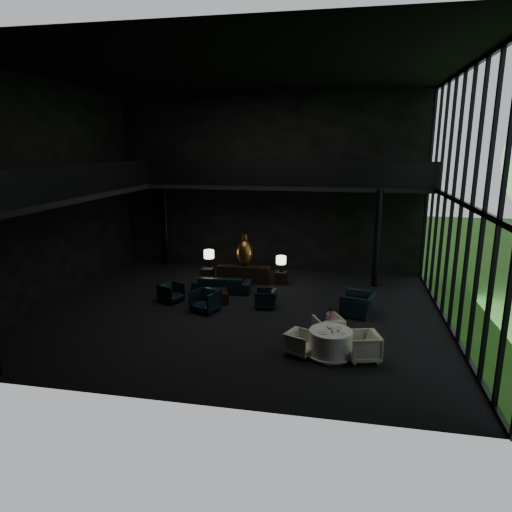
% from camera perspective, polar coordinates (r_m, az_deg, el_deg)
% --- Properties ---
extents(floor, '(14.00, 12.00, 0.02)m').
position_cam_1_polar(floor, '(16.20, -2.02, -6.94)').
color(floor, black).
rests_on(floor, ground).
extents(ceiling, '(14.00, 12.00, 0.02)m').
position_cam_1_polar(ceiling, '(15.35, -2.29, 22.27)').
color(ceiling, black).
rests_on(ceiling, ground).
extents(wall_back, '(14.00, 0.04, 8.00)m').
position_cam_1_polar(wall_back, '(21.13, 1.63, 9.02)').
color(wall_back, black).
rests_on(wall_back, ground).
extents(wall_front, '(14.00, 0.04, 8.00)m').
position_cam_1_polar(wall_front, '(9.58, -10.40, 3.27)').
color(wall_front, black).
rests_on(wall_front, ground).
extents(wall_left, '(0.04, 12.00, 8.00)m').
position_cam_1_polar(wall_left, '(18.19, -24.32, 7.10)').
color(wall_left, black).
rests_on(wall_left, ground).
extents(curtain_wall, '(0.20, 12.00, 8.00)m').
position_cam_1_polar(curtain_wall, '(15.26, 24.33, 6.07)').
color(curtain_wall, black).
rests_on(curtain_wall, ground).
extents(mezzanine_left, '(2.00, 12.00, 0.25)m').
position_cam_1_polar(mezzanine_left, '(17.63, -21.65, 7.17)').
color(mezzanine_left, black).
rests_on(mezzanine_left, wall_left).
extents(mezzanine_back, '(12.00, 2.00, 0.25)m').
position_cam_1_polar(mezzanine_back, '(19.99, 4.01, 8.73)').
color(mezzanine_back, black).
rests_on(mezzanine_back, wall_back).
extents(railing_left, '(0.06, 12.00, 1.00)m').
position_cam_1_polar(railing_left, '(17.07, -18.96, 9.24)').
color(railing_left, black).
rests_on(railing_left, mezzanine_left).
extents(railing_back, '(12.00, 0.06, 1.00)m').
position_cam_1_polar(railing_back, '(18.96, 3.65, 10.30)').
color(railing_back, black).
rests_on(railing_back, mezzanine_back).
extents(column_nw, '(0.24, 0.24, 4.00)m').
position_cam_1_polar(column_nw, '(22.46, -11.24, 3.90)').
color(column_nw, black).
rests_on(column_nw, floor).
extents(column_ne, '(0.24, 0.24, 4.00)m').
position_cam_1_polar(column_ne, '(19.17, 14.87, 2.06)').
color(column_ne, black).
rests_on(column_ne, floor).
extents(console, '(2.25, 0.51, 0.71)m').
position_cam_1_polar(console, '(19.45, -1.56, -2.30)').
color(console, black).
rests_on(console, floor).
extents(bronze_urn, '(0.71, 0.71, 1.33)m').
position_cam_1_polar(bronze_urn, '(19.45, -1.42, 0.52)').
color(bronze_urn, '#AA7934').
rests_on(bronze_urn, console).
extents(side_table_left, '(0.49, 0.49, 0.54)m').
position_cam_1_polar(side_table_left, '(19.85, -6.09, -2.30)').
color(side_table_left, black).
rests_on(side_table_left, floor).
extents(table_lamp_left, '(0.44, 0.44, 0.74)m').
position_cam_1_polar(table_lamp_left, '(19.92, -5.90, 0.14)').
color(table_lamp_left, black).
rests_on(table_lamp_left, side_table_left).
extents(side_table_right, '(0.48, 0.48, 0.53)m').
position_cam_1_polar(side_table_right, '(19.31, 3.16, -2.72)').
color(side_table_right, black).
rests_on(side_table_right, floor).
extents(table_lamp_right, '(0.41, 0.41, 0.69)m').
position_cam_1_polar(table_lamp_right, '(19.04, 3.16, -0.59)').
color(table_lamp_right, black).
rests_on(table_lamp_right, side_table_right).
extents(sofa, '(2.56, 0.90, 0.98)m').
position_cam_1_polar(sofa, '(18.19, -4.30, -3.02)').
color(sofa, black).
rests_on(sofa, floor).
extents(lounge_armchair_west, '(0.92, 0.95, 0.76)m').
position_cam_1_polar(lounge_armchair_west, '(17.35, -10.56, -4.43)').
color(lounge_armchair_west, black).
rests_on(lounge_armchair_west, floor).
extents(lounge_armchair_east, '(0.68, 0.72, 0.69)m').
position_cam_1_polar(lounge_armchair_east, '(16.46, 1.18, -5.32)').
color(lounge_armchair_east, black).
rests_on(lounge_armchair_east, floor).
extents(lounge_armchair_south, '(1.14, 1.11, 0.94)m').
position_cam_1_polar(lounge_armchair_south, '(16.13, -6.35, -5.35)').
color(lounge_armchair_south, black).
rests_on(lounge_armchair_south, floor).
extents(window_armchair, '(1.15, 1.50, 1.17)m').
position_cam_1_polar(window_armchair, '(16.10, 12.67, -5.22)').
color(window_armchair, black).
rests_on(window_armchair, floor).
extents(coffee_table, '(1.25, 1.25, 0.43)m').
position_cam_1_polar(coffee_table, '(17.14, -5.22, -5.07)').
color(coffee_table, black).
rests_on(coffee_table, floor).
extents(dining_table, '(1.35, 1.35, 0.75)m').
position_cam_1_polar(dining_table, '(13.01, 9.26, -10.88)').
color(dining_table, white).
rests_on(dining_table, floor).
extents(dining_chair_north, '(1.04, 1.02, 0.83)m').
position_cam_1_polar(dining_chair_north, '(13.98, 9.05, -8.72)').
color(dining_chair_north, beige).
rests_on(dining_chair_north, floor).
extents(dining_chair_east, '(1.04, 1.08, 0.92)m').
position_cam_1_polar(dining_chair_east, '(12.91, 13.24, -10.65)').
color(dining_chair_east, white).
rests_on(dining_chair_east, floor).
extents(dining_chair_west, '(0.83, 0.86, 0.69)m').
position_cam_1_polar(dining_chair_west, '(13.00, 5.54, -10.72)').
color(dining_chair_west, silver).
rests_on(dining_chair_west, floor).
extents(child, '(0.29, 0.29, 0.63)m').
position_cam_1_polar(child, '(13.76, 9.38, -7.54)').
color(child, beige).
rests_on(child, dining_chair_north).
extents(plate_a, '(0.29, 0.29, 0.02)m').
position_cam_1_polar(plate_a, '(12.64, 8.46, -9.48)').
color(plate_a, white).
rests_on(plate_a, dining_table).
extents(plate_b, '(0.29, 0.29, 0.02)m').
position_cam_1_polar(plate_b, '(13.03, 10.29, -8.83)').
color(plate_b, white).
rests_on(plate_b, dining_table).
extents(saucer, '(0.21, 0.21, 0.01)m').
position_cam_1_polar(saucer, '(12.71, 10.81, -9.46)').
color(saucer, white).
rests_on(saucer, dining_table).
extents(coffee_cup, '(0.10, 0.10, 0.07)m').
position_cam_1_polar(coffee_cup, '(12.79, 10.22, -9.08)').
color(coffee_cup, white).
rests_on(coffee_cup, saucer).
extents(cereal_bowl, '(0.17, 0.17, 0.09)m').
position_cam_1_polar(cereal_bowl, '(12.96, 9.21, -8.75)').
color(cereal_bowl, white).
rests_on(cereal_bowl, dining_table).
extents(cream_pot, '(0.06, 0.06, 0.07)m').
position_cam_1_polar(cream_pot, '(12.67, 9.49, -9.32)').
color(cream_pot, '#99999E').
rests_on(cream_pot, dining_table).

